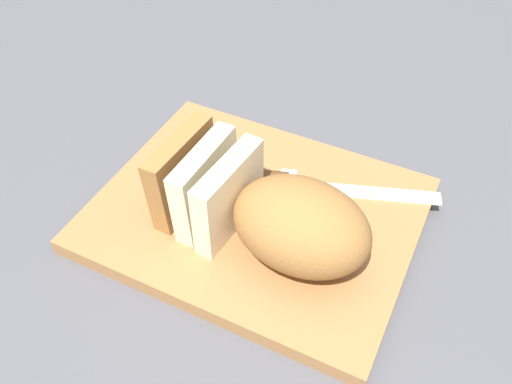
# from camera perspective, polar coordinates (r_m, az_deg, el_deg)

# --- Properties ---
(ground_plane) EXTENTS (3.00, 3.00, 0.00)m
(ground_plane) POSITION_cam_1_polar(r_m,az_deg,el_deg) (0.70, 0.00, -2.95)
(ground_plane) COLOR #4C4C51
(cutting_board) EXTENTS (0.40, 0.33, 0.02)m
(cutting_board) POSITION_cam_1_polar(r_m,az_deg,el_deg) (0.69, 0.00, -2.36)
(cutting_board) COLOR #9E6B3D
(cutting_board) RESTS_ON ground_plane
(bread_loaf) EXTENTS (0.27, 0.14, 0.10)m
(bread_loaf) POSITION_cam_1_polar(r_m,az_deg,el_deg) (0.61, 1.47, -2.12)
(bread_loaf) COLOR #996633
(bread_loaf) RESTS_ON cutting_board
(bread_knife) EXTENTS (0.26, 0.10, 0.02)m
(bread_knife) POSITION_cam_1_polar(r_m,az_deg,el_deg) (0.70, 3.58, 1.06)
(bread_knife) COLOR silver
(bread_knife) RESTS_ON cutting_board
(crumb_near_knife) EXTENTS (0.00, 0.00, 0.00)m
(crumb_near_knife) POSITION_cam_1_polar(r_m,az_deg,el_deg) (0.72, 2.73, 1.80)
(crumb_near_knife) COLOR tan
(crumb_near_knife) RESTS_ON cutting_board
(crumb_near_loaf) EXTENTS (0.00, 0.00, 0.00)m
(crumb_near_loaf) POSITION_cam_1_polar(r_m,az_deg,el_deg) (0.72, -1.80, 1.25)
(crumb_near_loaf) COLOR tan
(crumb_near_loaf) RESTS_ON cutting_board
(crumb_stray_left) EXTENTS (0.00, 0.00, 0.00)m
(crumb_stray_left) POSITION_cam_1_polar(r_m,az_deg,el_deg) (0.71, 0.84, 0.67)
(crumb_stray_left) COLOR tan
(crumb_stray_left) RESTS_ON cutting_board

